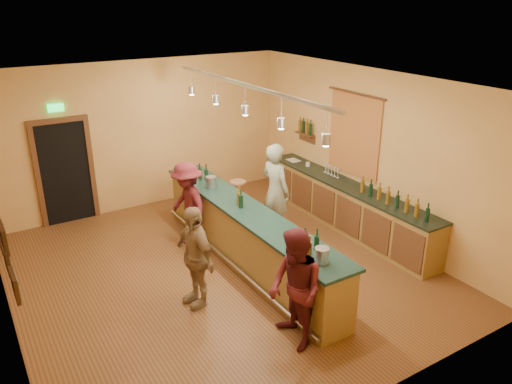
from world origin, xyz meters
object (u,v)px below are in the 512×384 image
tasting_bar (246,232)px  customer_b (195,256)px  back_counter (347,206)px  customer_a (295,290)px  customer_c (188,205)px  bartender (276,191)px  bar_stool (238,188)px

tasting_bar → customer_b: customer_b is taller
back_counter → customer_a: bearing=-141.6°
back_counter → customer_b: 3.83m
customer_a → customer_c: 3.38m
customer_a → customer_b: size_ratio=1.04×
bartender → customer_c: size_ratio=1.15×
customer_b → bartender: bearing=113.4°
customer_c → customer_a: bearing=-2.4°
tasting_bar → bar_stool: tasting_bar is taller
customer_b → customer_c: 1.96m
bartender → bar_stool: (-0.05, 1.37, -0.36)m
tasting_bar → customer_a: bearing=-104.0°
back_counter → customer_c: customer_c is taller
customer_b → tasting_bar: bearing=111.1°
tasting_bar → customer_c: size_ratio=3.12×
back_counter → tasting_bar: size_ratio=0.89×
bar_stool → customer_a: bearing=-110.0°
customer_b → customer_c: size_ratio=0.99×
bartender → customer_c: 1.68m
customer_c → customer_b: bearing=-23.9°
tasting_bar → customer_b: 1.43m
customer_a → customer_b: customer_a is taller
bartender → customer_a: (-1.58, -2.83, -0.10)m
bartender → customer_b: bearing=110.8°
bartender → bar_stool: size_ratio=2.61×
bartender → customer_c: bartender is taller
customer_a → customer_b: 1.72m
customer_b → customer_c: (0.72, 1.82, 0.01)m
bartender → bar_stool: 1.42m
customer_a → bar_stool: (1.53, 4.20, -0.26)m
customer_a → bar_stool: bearing=166.6°
bartender → customer_b: size_ratio=1.17×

